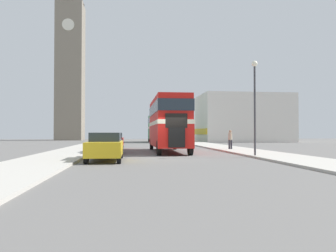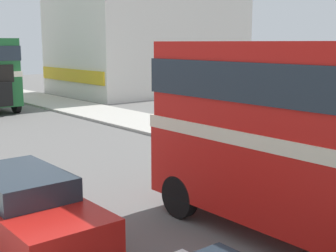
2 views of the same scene
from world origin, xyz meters
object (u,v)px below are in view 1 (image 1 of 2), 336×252
object	(u,v)px
car_parked_near	(105,146)
car_parked_mid	(109,143)
street_lamp	(255,93)
pedestrian_walking	(230,138)
double_decker_bus	(168,121)
car_parked_far	(113,141)
church_tower	(70,50)
bus_distant	(157,126)

from	to	relation	value
car_parked_near	car_parked_mid	world-z (taller)	car_parked_near
car_parked_near	car_parked_mid	xyz separation A→B (m)	(-0.24, 6.40, -0.02)
car_parked_near	street_lamp	distance (m)	9.64
pedestrian_walking	street_lamp	distance (m)	8.24
double_decker_bus	pedestrian_walking	xyz separation A→B (m)	(5.52, 1.50, -1.42)
car_parked_mid	car_parked_far	bearing A→B (deg)	90.02
car_parked_far	church_tower	size ratio (longest dim) A/B	0.13
church_tower	car_parked_mid	bearing A→B (deg)	-76.33
bus_distant	car_parked_near	world-z (taller)	bus_distant
car_parked_near	car_parked_far	bearing A→B (deg)	91.10
street_lamp	car_parked_mid	bearing A→B (deg)	152.11
pedestrian_walking	church_tower	size ratio (longest dim) A/B	0.04
street_lamp	bus_distant	bearing A→B (deg)	95.96
car_parked_mid	car_parked_far	world-z (taller)	car_parked_far
pedestrian_walking	church_tower	xyz separation A→B (m)	(-20.76, 41.32, 17.39)
double_decker_bus	bus_distant	bearing A→B (deg)	87.18
double_decker_bus	street_lamp	bearing A→B (deg)	-52.65
car_parked_mid	car_parked_far	size ratio (longest dim) A/B	0.93
car_parked_far	street_lamp	xyz separation A→B (m)	(9.22, -10.92, 3.17)
bus_distant	church_tower	world-z (taller)	church_tower
double_decker_bus	bus_distant	size ratio (longest dim) A/B	1.05
car_parked_far	street_lamp	size ratio (longest dim) A/B	0.80
double_decker_bus	church_tower	world-z (taller)	church_tower
double_decker_bus	street_lamp	size ratio (longest dim) A/B	1.67
double_decker_bus	bus_distant	xyz separation A→B (m)	(1.30, 26.42, 0.12)
car_parked_far	pedestrian_walking	xyz separation A→B (m)	(10.03, -3.26, 0.25)
bus_distant	street_lamp	size ratio (longest dim) A/B	1.59
bus_distant	pedestrian_walking	xyz separation A→B (m)	(4.22, -24.92, -1.54)
double_decker_bus	church_tower	xyz separation A→B (m)	(-15.24, 42.81, 15.97)
double_decker_bus	car_parked_mid	world-z (taller)	double_decker_bus
pedestrian_walking	car_parked_far	bearing A→B (deg)	162.01
car_parked_mid	pedestrian_walking	bearing A→B (deg)	15.49
car_parked_far	pedestrian_walking	world-z (taller)	pedestrian_walking
double_decker_bus	car_parked_mid	bearing A→B (deg)	-164.13
bus_distant	church_tower	xyz separation A→B (m)	(-16.54, 16.40, 15.86)
street_lamp	church_tower	xyz separation A→B (m)	(-19.94, 48.98, 14.47)
car_parked_mid	double_decker_bus	bearing A→B (deg)	15.87
double_decker_bus	church_tower	bearing A→B (deg)	109.59
car_parked_near	car_parked_mid	distance (m)	6.40
bus_distant	car_parked_near	distance (m)	34.59
double_decker_bus	car_parked_near	distance (m)	8.95
car_parked_far	double_decker_bus	bearing A→B (deg)	-46.49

